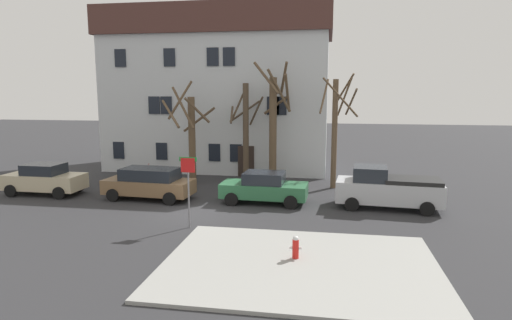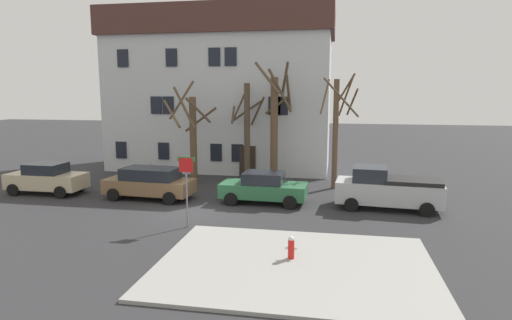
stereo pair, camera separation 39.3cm
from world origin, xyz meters
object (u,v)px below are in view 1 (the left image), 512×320
(car_green_sedan, at_px, (264,188))
(street_sign_pole, at_px, (188,179))
(tree_bare_far, at_px, (274,122))
(car_beige_sedan, at_px, (45,179))
(tree_bare_near, at_px, (190,133))
(tree_bare_end, at_px, (336,127))
(fire_hydrant, at_px, (296,247))
(bicycle_leaning, at_px, (152,173))
(tree_bare_mid, at_px, (245,129))
(car_brown_wagon, at_px, (149,183))
(pickup_truck_silver, at_px, (387,188))
(building_main, at_px, (220,90))

(car_green_sedan, distance_m, street_sign_pole, 5.42)
(tree_bare_far, xyz_separation_m, car_beige_sedan, (-12.24, -5.73, -2.93))
(tree_bare_near, xyz_separation_m, tree_bare_end, (8.97, -0.16, 0.49))
(car_green_sedan, height_order, fire_hydrant, car_green_sedan)
(car_beige_sedan, relative_size, fire_hydrant, 5.51)
(car_beige_sedan, relative_size, bicycle_leaning, 2.48)
(tree_bare_far, height_order, street_sign_pole, tree_bare_far)
(car_green_sedan, bearing_deg, car_beige_sedan, -179.33)
(tree_bare_mid, relative_size, car_brown_wagon, 1.28)
(fire_hydrant, height_order, street_sign_pole, street_sign_pole)
(tree_bare_mid, xyz_separation_m, car_green_sedan, (2.05, -5.61, -2.53))
(tree_bare_near, relative_size, fire_hydrant, 8.15)
(tree_bare_mid, bearing_deg, car_beige_sedan, -151.01)
(car_brown_wagon, xyz_separation_m, pickup_truck_silver, (12.36, 0.23, 0.11))
(tree_bare_near, distance_m, street_sign_pole, 9.47)
(tree_bare_end, relative_size, car_brown_wagon, 1.39)
(building_main, bearing_deg, car_beige_sedan, -125.83)
(tree_bare_far, bearing_deg, tree_bare_near, -166.69)
(tree_bare_near, distance_m, pickup_truck_silver, 12.50)
(car_beige_sedan, bearing_deg, car_brown_wagon, -0.76)
(tree_bare_mid, distance_m, fire_hydrant, 14.17)
(tree_bare_mid, bearing_deg, car_green_sedan, -69.92)
(tree_bare_mid, distance_m, car_brown_wagon, 7.57)
(car_brown_wagon, relative_size, car_green_sedan, 1.08)
(street_sign_pole, bearing_deg, fire_hydrant, -32.19)
(pickup_truck_silver, bearing_deg, tree_bare_near, 159.20)
(tree_bare_end, bearing_deg, fire_hydrant, -96.87)
(building_main, bearing_deg, tree_bare_mid, -58.55)
(tree_bare_far, bearing_deg, bicycle_leaning, -176.02)
(building_main, xyz_separation_m, car_beige_sedan, (-7.53, -10.43, -5.00))
(car_brown_wagon, bearing_deg, tree_bare_end, 24.31)
(building_main, distance_m, street_sign_pole, 15.55)
(tree_bare_near, distance_m, car_brown_wagon, 5.20)
(tree_bare_far, xyz_separation_m, bicycle_leaning, (-8.10, -0.56, -3.43))
(tree_bare_end, xyz_separation_m, car_beige_sedan, (-16.08, -4.36, -2.78))
(building_main, bearing_deg, street_sign_pole, -80.95)
(tree_bare_end, xyz_separation_m, car_brown_wagon, (-9.83, -4.44, -2.76))
(fire_hydrant, xyz_separation_m, street_sign_pole, (-4.75, 2.99, 1.59))
(tree_bare_near, relative_size, tree_bare_far, 0.85)
(tree_bare_far, xyz_separation_m, car_green_sedan, (0.20, -5.59, -2.98))
(car_beige_sedan, distance_m, pickup_truck_silver, 18.61)
(tree_bare_end, relative_size, street_sign_pole, 2.23)
(tree_bare_far, relative_size, pickup_truck_silver, 1.46)
(tree_bare_end, distance_m, car_green_sedan, 6.24)
(tree_bare_far, xyz_separation_m, car_brown_wagon, (-5.99, -5.81, -2.91))
(street_sign_pole, bearing_deg, car_green_sedan, 61.21)
(tree_bare_end, bearing_deg, street_sign_pole, -124.96)
(tree_bare_near, height_order, car_beige_sedan, tree_bare_near)
(fire_hydrant, bearing_deg, car_beige_sedan, 153.02)
(car_brown_wagon, height_order, fire_hydrant, car_brown_wagon)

